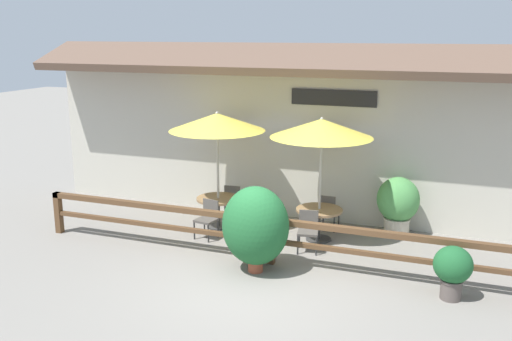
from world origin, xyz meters
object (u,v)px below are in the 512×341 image
chair_near_wallside (234,199)px  potted_plant_entrance_palm (453,269)px  patio_umbrella_middle (322,128)px  potted_plant_corner_fern (398,203)px  dining_table_near (218,203)px  patio_umbrella_near (217,122)px  chair_middle_streetside (308,229)px  chair_near_streetside (208,217)px  dining_table_middle (319,215)px  potted_plant_tall_tropical (255,226)px  chair_middle_wallside (328,210)px

chair_near_wallside → potted_plant_entrance_palm: 5.88m
patio_umbrella_middle → potted_plant_corner_fern: bearing=29.0°
potted_plant_corner_fern → dining_table_near: bearing=-167.8°
patio_umbrella_near → chair_middle_streetside: patio_umbrella_near is taller
chair_near_streetside → chair_middle_streetside: 2.30m
potted_plant_corner_fern → potted_plant_entrance_palm: bearing=-66.0°
potted_plant_entrance_palm → potted_plant_corner_fern: 3.15m
chair_near_wallside → dining_table_middle: 2.46m
patio_umbrella_near → patio_umbrella_middle: (2.43, -0.01, 0.00)m
patio_umbrella_near → chair_near_streetside: 2.15m
chair_near_streetside → potted_plant_corner_fern: 4.25m
patio_umbrella_near → potted_plant_entrance_palm: patio_umbrella_near is taller
dining_table_middle → potted_plant_entrance_palm: bearing=-35.1°
chair_near_streetside → potted_plant_corner_fern: (3.93, 1.60, 0.28)m
patio_umbrella_near → potted_plant_corner_fern: bearing=12.2°
chair_middle_streetside → potted_plant_tall_tropical: size_ratio=0.50×
potted_plant_entrance_palm → potted_plant_corner_fern: size_ratio=0.70×
chair_middle_wallside → potted_plant_entrance_palm: 3.91m
dining_table_near → chair_near_wallside: size_ratio=1.20×
chair_near_streetside → potted_plant_corner_fern: size_ratio=0.63×
patio_umbrella_near → dining_table_near: bearing=180.0°
chair_near_wallside → potted_plant_corner_fern: size_ratio=0.63×
chair_near_streetside → chair_middle_wallside: 2.78m
chair_near_wallside → chair_middle_streetside: size_ratio=1.00×
patio_umbrella_near → chair_near_streetside: size_ratio=3.22×
chair_near_streetside → chair_middle_wallside: (2.39, 1.43, 0.00)m
chair_near_wallside → chair_middle_streetside: 2.72m
patio_umbrella_middle → chair_middle_streetside: (-0.05, -0.71, -2.02)m
chair_middle_streetside → potted_plant_entrance_palm: bearing=-35.4°
patio_umbrella_near → potted_plant_tall_tropical: patio_umbrella_near is taller
chair_middle_streetside → potted_plant_corner_fern: (1.63, 1.58, 0.28)m
dining_table_middle → dining_table_near: bearing=179.7°
patio_umbrella_near → chair_middle_streetside: (2.37, -0.72, -2.02)m
chair_near_wallside → potted_plant_corner_fern: potted_plant_corner_fern is taller
chair_near_wallside → potted_plant_corner_fern: (3.92, 0.12, 0.28)m
chair_near_streetside → dining_table_middle: size_ratio=0.83×
patio_umbrella_middle → potted_plant_entrance_palm: size_ratio=2.86×
patio_umbrella_near → dining_table_near: 1.92m
chair_near_wallside → chair_middle_wallside: size_ratio=1.00×
patio_umbrella_middle → potted_plant_entrance_palm: 3.99m
chair_middle_streetside → chair_middle_wallside: same height
chair_near_streetside → chair_near_wallside: size_ratio=1.00×
patio_umbrella_near → patio_umbrella_middle: 2.43m
potted_plant_tall_tropical → potted_plant_corner_fern: potted_plant_tall_tropical is taller
patio_umbrella_near → potted_plant_tall_tropical: bearing=-50.8°
patio_umbrella_middle → chair_middle_wallside: size_ratio=3.22×
dining_table_middle → potted_plant_tall_tropical: 2.24m
patio_umbrella_near → patio_umbrella_middle: size_ratio=1.00×
chair_middle_wallside → chair_near_wallside: bearing=1.9°
patio_umbrella_middle → potted_plant_tall_tropical: (-0.70, -2.10, -1.58)m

